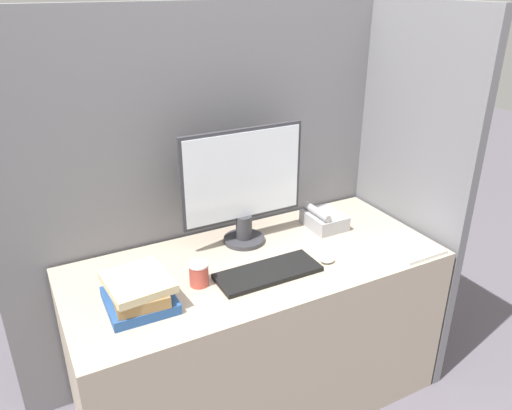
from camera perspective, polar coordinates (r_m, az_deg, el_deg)
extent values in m
cube|color=slate|center=(2.34, -4.28, 0.54)|extent=(1.97, 0.04, 1.74)
cube|color=slate|center=(2.51, 16.62, 1.19)|extent=(0.04, 0.75, 1.74)
cube|color=tan|center=(2.31, 0.08, -14.37)|extent=(1.57, 0.69, 0.74)
cylinder|color=#333338|center=(2.24, -1.37, -3.96)|extent=(0.18, 0.18, 0.02)
cylinder|color=#333338|center=(2.21, -1.39, -2.51)|extent=(0.07, 0.07, 0.11)
cube|color=#333338|center=(2.11, -1.52, 3.43)|extent=(0.56, 0.02, 0.41)
cube|color=silver|center=(2.11, -1.41, 3.35)|extent=(0.53, 0.01, 0.38)
cube|color=black|center=(2.00, 1.39, -7.72)|extent=(0.42, 0.16, 0.02)
ellipsoid|color=silver|center=(2.10, 8.16, -6.17)|extent=(0.06, 0.05, 0.03)
cylinder|color=#BF4C3F|center=(1.93, -6.54, -7.94)|extent=(0.07, 0.07, 0.09)
cylinder|color=white|center=(1.91, -6.61, -6.75)|extent=(0.08, 0.08, 0.01)
cube|color=#264C8C|center=(1.87, -13.14, -10.56)|extent=(0.24, 0.25, 0.04)
cube|color=olive|center=(1.86, -13.43, -9.40)|extent=(0.20, 0.27, 0.04)
cube|color=#C6B78C|center=(1.83, -13.38, -8.53)|extent=(0.23, 0.25, 0.03)
cube|color=#99999E|center=(2.38, 7.81, -1.72)|extent=(0.16, 0.19, 0.07)
cube|color=white|center=(2.36, 8.59, -1.05)|extent=(0.07, 0.09, 0.00)
cylinder|color=#99999E|center=(2.33, 7.00, -0.79)|extent=(0.04, 0.18, 0.04)
cube|color=white|center=(2.28, 17.13, -4.56)|extent=(0.22, 0.23, 0.02)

